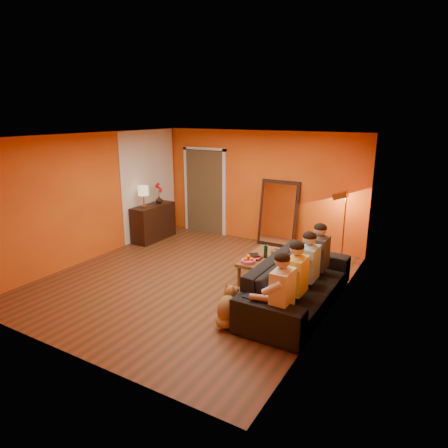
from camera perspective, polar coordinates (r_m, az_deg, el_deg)
The scene contains 27 objects.
room_shell at distance 7.35m, azimuth -2.87°, elevation 2.39°, with size 5.00×5.50×2.60m.
white_accent at distance 9.90m, azimuth -10.63°, elevation 5.60°, with size 0.02×1.90×2.58m, color white.
doorway_recess at distance 10.22m, azimuth -2.39°, elevation 4.73°, with size 1.06×0.30×2.10m, color #3F2D19.
door_jamb_left at distance 10.44m, azimuth -5.39°, elevation 4.90°, with size 0.08×0.06×2.20m, color white.
door_jamb_right at distance 9.83m, azimuth 0.05°, elevation 4.30°, with size 0.08×0.06×2.20m, color white.
door_header at distance 9.97m, azimuth -2.83°, elevation 10.66°, with size 1.22×0.06×0.08m, color white.
mirror_frame at distance 9.18m, azimuth 7.80°, elevation 1.49°, with size 0.92×0.06×1.52m, color black.
mirror_glass at distance 9.14m, azimuth 7.71°, elevation 1.43°, with size 0.78×0.02×1.36m, color white.
sideboard at distance 9.79m, azimuth -10.05°, elevation 0.25°, with size 0.44×1.18×0.85m, color black.
table_lamp at distance 9.41m, azimuth -11.42°, elevation 3.83°, with size 0.24×0.24×0.51m, color beige, non-canonical shape.
sofa at distance 6.48m, azimuth 10.53°, elevation -8.31°, with size 1.03×2.62×0.77m, color black.
coffee_table at distance 7.51m, azimuth 5.70°, elevation -6.12°, with size 0.62×1.22×0.42m, color brown, non-canonical shape.
floor_lamp at distance 8.48m, azimuth 16.75°, elevation -0.52°, with size 0.30×0.24×1.44m, color #AB6C32, non-canonical shape.
dog at distance 5.85m, azimuth 0.64°, elevation -11.69°, with size 0.32×0.50×0.59m, color #9B7246, non-canonical shape.
person_far_left at distance 5.49m, azimuth 8.30°, elevation -10.16°, with size 0.70×0.44×1.22m, color white, non-canonical shape.
person_mid_left at distance 5.96m, azimuth 10.32°, elevation -8.11°, with size 0.70×0.44×1.22m, color #E9C74D, non-canonical shape.
person_mid_right at distance 6.44m, azimuth 12.03°, elevation -6.35°, with size 0.70×0.44×1.22m, color #97C3EA, non-canonical shape.
person_far_right at distance 6.93m, azimuth 13.49°, elevation -4.83°, with size 0.70×0.44×1.22m, color #35353A, non-canonical shape.
fruit_bowl at distance 7.06m, azimuth 3.49°, elevation -4.97°, with size 0.26×0.26×0.16m, color #DB4D75, non-canonical shape.
wine_bottle at distance 7.32m, azimuth 5.97°, elevation -3.66°, with size 0.07×0.07×0.31m, color black.
tumbler at distance 7.47m, azimuth 6.98°, elevation -4.14°, with size 0.11×0.11×0.10m, color #B27F3F.
laptop at distance 7.66m, azimuth 8.07°, elevation -3.95°, with size 0.33×0.21×0.03m, color black.
book_lower at distance 7.33m, azimuth 3.81°, elevation -4.77°, with size 0.17×0.23×0.02m, color black.
book_mid at distance 7.33m, azimuth 3.92°, elevation -4.61°, with size 0.19×0.26×0.02m, color red.
book_upper at distance 7.31m, azimuth 3.78°, elevation -4.49°, with size 0.16×0.22×0.02m, color black.
vase at distance 9.85m, azimuth -9.26°, elevation 3.47°, with size 0.17×0.17×0.18m, color black.
flowers at distance 9.80m, azimuth -9.33°, elevation 5.10°, with size 0.17×0.17×0.51m, color red, non-canonical shape.
Camera 1 is at (3.92, -5.62, 2.98)m, focal length 32.00 mm.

